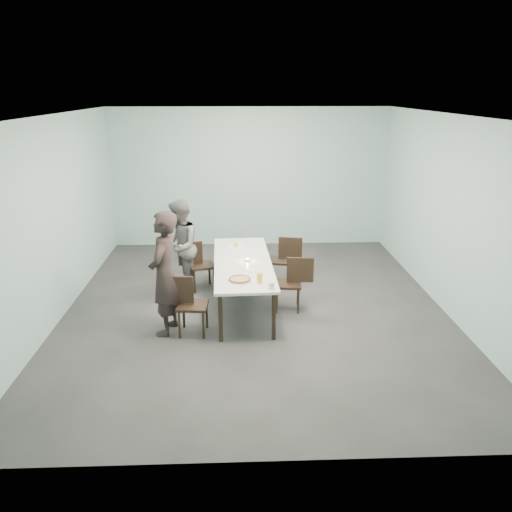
{
  "coord_description": "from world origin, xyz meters",
  "views": [
    {
      "loc": [
        -0.28,
        -7.35,
        3.36
      ],
      "look_at": [
        0.0,
        -0.35,
        1.0
      ],
      "focal_mm": 35.0,
      "sensor_mm": 36.0,
      "label": 1
    }
  ],
  "objects_px": {
    "diner_far": "(180,246)",
    "side_plate": "(251,270)",
    "beer_glass": "(260,278)",
    "tealight": "(247,260)",
    "water_tumbler": "(271,286)",
    "chair_near_left": "(187,301)",
    "diner_near": "(165,274)",
    "pizza": "(240,279)",
    "table": "(243,265)",
    "amber_tumbler": "(236,245)",
    "chair_far_left": "(197,262)",
    "chair_far_right": "(284,257)",
    "chair_near_right": "(293,280)"
  },
  "relations": [
    {
      "from": "chair_far_right",
      "to": "pizza",
      "type": "bearing_deg",
      "value": 76.89
    },
    {
      "from": "water_tumbler",
      "to": "diner_far",
      "type": "bearing_deg",
      "value": 128.32
    },
    {
      "from": "diner_near",
      "to": "beer_glass",
      "type": "relative_size",
      "value": 11.94
    },
    {
      "from": "chair_far_left",
      "to": "diner_far",
      "type": "bearing_deg",
      "value": 171.36
    },
    {
      "from": "tealight",
      "to": "side_plate",
      "type": "bearing_deg",
      "value": -83.53
    },
    {
      "from": "diner_near",
      "to": "beer_glass",
      "type": "height_order",
      "value": "diner_near"
    },
    {
      "from": "chair_near_left",
      "to": "tealight",
      "type": "relative_size",
      "value": 15.54
    },
    {
      "from": "beer_glass",
      "to": "water_tumbler",
      "type": "xyz_separation_m",
      "value": [
        0.15,
        -0.22,
        -0.03
      ]
    },
    {
      "from": "chair_near_left",
      "to": "water_tumbler",
      "type": "xyz_separation_m",
      "value": [
        1.19,
        -0.19,
        0.29
      ]
    },
    {
      "from": "diner_near",
      "to": "pizza",
      "type": "xyz_separation_m",
      "value": [
        1.05,
        0.06,
        -0.13
      ]
    },
    {
      "from": "pizza",
      "to": "side_plate",
      "type": "distance_m",
      "value": 0.45
    },
    {
      "from": "chair_far_right",
      "to": "chair_far_left",
      "type": "bearing_deg",
      "value": 19.34
    },
    {
      "from": "chair_near_right",
      "to": "tealight",
      "type": "relative_size",
      "value": 15.54
    },
    {
      "from": "table",
      "to": "side_plate",
      "type": "relative_size",
      "value": 14.61
    },
    {
      "from": "chair_near_left",
      "to": "amber_tumbler",
      "type": "bearing_deg",
      "value": 72.43
    },
    {
      "from": "chair_near_right",
      "to": "beer_glass",
      "type": "relative_size",
      "value": 5.8
    },
    {
      "from": "chair_near_left",
      "to": "chair_far_left",
      "type": "relative_size",
      "value": 1.0
    },
    {
      "from": "diner_far",
      "to": "table",
      "type": "bearing_deg",
      "value": 56.09
    },
    {
      "from": "table",
      "to": "amber_tumbler",
      "type": "xyz_separation_m",
      "value": [
        -0.1,
        0.76,
        0.1
      ]
    },
    {
      "from": "table",
      "to": "side_plate",
      "type": "distance_m",
      "value": 0.45
    },
    {
      "from": "diner_near",
      "to": "diner_far",
      "type": "height_order",
      "value": "diner_near"
    },
    {
      "from": "side_plate",
      "to": "beer_glass",
      "type": "distance_m",
      "value": 0.52
    },
    {
      "from": "chair_far_left",
      "to": "chair_far_right",
      "type": "relative_size",
      "value": 1.0
    },
    {
      "from": "chair_near_left",
      "to": "pizza",
      "type": "xyz_separation_m",
      "value": [
        0.75,
        0.12,
        0.27
      ]
    },
    {
      "from": "chair_near_right",
      "to": "diner_far",
      "type": "bearing_deg",
      "value": -19.04
    },
    {
      "from": "chair_far_left",
      "to": "side_plate",
      "type": "distance_m",
      "value": 1.47
    },
    {
      "from": "chair_near_left",
      "to": "amber_tumbler",
      "type": "height_order",
      "value": "chair_near_left"
    },
    {
      "from": "water_tumbler",
      "to": "chair_far_right",
      "type": "bearing_deg",
      "value": 79.87
    },
    {
      "from": "chair_near_right",
      "to": "chair_far_right",
      "type": "height_order",
      "value": "same"
    },
    {
      "from": "beer_glass",
      "to": "tealight",
      "type": "bearing_deg",
      "value": 99.3
    },
    {
      "from": "side_plate",
      "to": "water_tumbler",
      "type": "bearing_deg",
      "value": -70.6
    },
    {
      "from": "chair_near_left",
      "to": "chair_far_left",
      "type": "distance_m",
      "value": 1.66
    },
    {
      "from": "diner_far",
      "to": "side_plate",
      "type": "relative_size",
      "value": 8.87
    },
    {
      "from": "diner_far",
      "to": "beer_glass",
      "type": "height_order",
      "value": "diner_far"
    },
    {
      "from": "pizza",
      "to": "diner_far",
      "type": "bearing_deg",
      "value": 123.79
    },
    {
      "from": "table",
      "to": "chair_near_left",
      "type": "height_order",
      "value": "chair_near_left"
    },
    {
      "from": "tealight",
      "to": "chair_near_left",
      "type": "bearing_deg",
      "value": -132.68
    },
    {
      "from": "chair_far_right",
      "to": "tealight",
      "type": "bearing_deg",
      "value": 65.2
    },
    {
      "from": "table",
      "to": "tealight",
      "type": "height_order",
      "value": "tealight"
    },
    {
      "from": "side_plate",
      "to": "beer_glass",
      "type": "bearing_deg",
      "value": -78.37
    },
    {
      "from": "beer_glass",
      "to": "chair_far_right",
      "type": "bearing_deg",
      "value": 74.32
    },
    {
      "from": "diner_near",
      "to": "diner_far",
      "type": "bearing_deg",
      "value": -170.32
    },
    {
      "from": "water_tumbler",
      "to": "pizza",
      "type": "bearing_deg",
      "value": 143.81
    },
    {
      "from": "amber_tumbler",
      "to": "chair_near_left",
      "type": "bearing_deg",
      "value": -112.28
    },
    {
      "from": "chair_far_right",
      "to": "diner_near",
      "type": "xyz_separation_m",
      "value": [
        -1.86,
        -1.82,
        0.39
      ]
    },
    {
      "from": "chair_near_left",
      "to": "chair_far_right",
      "type": "xyz_separation_m",
      "value": [
        1.56,
        1.88,
        0.0
      ]
    },
    {
      "from": "pizza",
      "to": "table",
      "type": "bearing_deg",
      "value": 86.34
    },
    {
      "from": "chair_near_left",
      "to": "side_plate",
      "type": "bearing_deg",
      "value": 34.39
    },
    {
      "from": "water_tumbler",
      "to": "side_plate",
      "type": "bearing_deg",
      "value": 109.4
    },
    {
      "from": "chair_near_left",
      "to": "amber_tumbler",
      "type": "relative_size",
      "value": 10.88
    }
  ]
}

